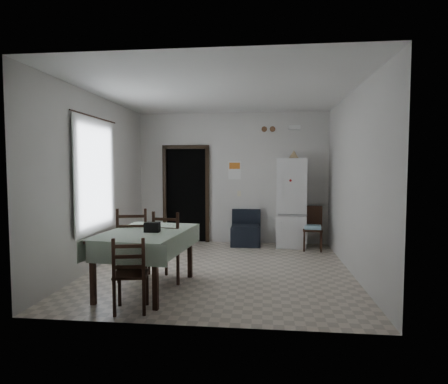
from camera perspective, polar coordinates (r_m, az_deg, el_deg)
ground at (r=6.34m, az=-0.50°, el=-11.65°), size 4.50×4.50×0.00m
ceiling at (r=6.23m, az=-0.51°, el=15.00°), size 4.20×4.50×0.02m
wall_back at (r=8.36m, az=1.29°, el=2.17°), size 4.20×0.02×2.90m
wall_front at (r=3.89m, az=-4.37°, el=0.25°), size 4.20×0.02×2.90m
wall_left at (r=6.70m, az=-18.66°, el=1.55°), size 0.02×4.50×2.90m
wall_right at (r=6.23m, az=19.05°, el=1.39°), size 0.02×4.50×2.90m
doorway at (r=8.73m, az=-5.48°, el=-0.34°), size 1.06×0.52×2.22m
window_recess at (r=6.53m, az=-19.82°, el=2.35°), size 0.10×1.20×1.60m
curtain at (r=6.49m, az=-18.94°, el=2.36°), size 0.02×1.45×1.85m
curtain_rod at (r=6.53m, az=-19.05°, el=10.73°), size 0.02×1.60×0.02m
calendar at (r=8.34m, az=1.63°, el=3.33°), size 0.28×0.02×0.40m
calendar_image at (r=8.33m, az=1.63°, el=4.02°), size 0.24×0.01×0.14m
light_switch at (r=8.35m, az=2.31°, el=-0.24°), size 0.08×0.02×0.12m
vent_left at (r=8.35m, az=6.16°, el=9.50°), size 0.12×0.03×0.12m
vent_right at (r=8.35m, az=7.41°, el=9.49°), size 0.12×0.03×0.12m
emergency_light at (r=8.35m, az=10.69°, el=9.66°), size 0.25×0.07×0.09m
fridge at (r=8.06m, az=10.26°, el=-1.60°), size 0.66×0.66×1.88m
tan_cone at (r=8.07m, az=10.59°, el=5.67°), size 0.22×0.22×0.17m
navy_seat at (r=8.12m, az=3.34°, el=-5.48°), size 0.64×0.62×0.76m
corner_chair at (r=7.84m, az=13.37°, el=-5.44°), size 0.42×0.42×0.89m
dining_table at (r=5.35m, az=-11.69°, el=-10.15°), size 1.19×1.66×0.82m
black_bag at (r=5.16m, az=-10.89°, el=-5.28°), size 0.21×0.13×0.13m
dining_chair_far_left at (r=5.86m, az=-13.56°, el=-7.57°), size 0.55×0.55×1.09m
dining_chair_far_right at (r=5.69m, az=-7.97°, el=-8.06°), size 0.54×0.54×1.05m
dining_chair_near_head at (r=4.62m, az=-13.98°, el=-11.93°), size 0.45×0.45×0.90m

